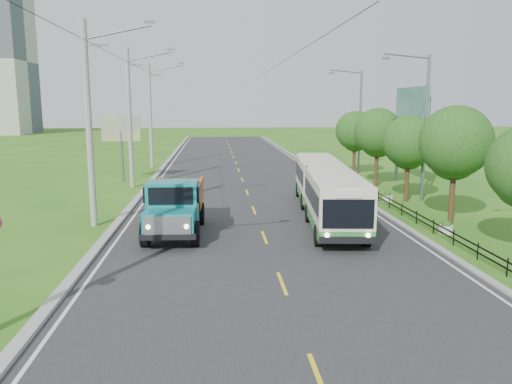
{
  "coord_description": "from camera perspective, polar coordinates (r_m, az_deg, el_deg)",
  "views": [
    {
      "loc": [
        -2.24,
        -16.02,
        5.99
      ],
      "look_at": [
        -0.27,
        7.32,
        1.9
      ],
      "focal_mm": 35.0,
      "sensor_mm": 36.0,
      "label": 1
    }
  ],
  "objects": [
    {
      "name": "pole_far",
      "position": [
        49.4,
        -11.95,
        8.65
      ],
      "size": [
        3.51,
        0.32,
        10.0
      ],
      "color": "gray",
      "rests_on": "ground"
    },
    {
      "name": "streetlight_far",
      "position": [
        45.88,
        11.62,
        8.34
      ],
      "size": [
        3.02,
        0.2,
        9.07
      ],
      "color": "slate",
      "rests_on": "ground"
    },
    {
      "name": "tree_back",
      "position": [
        43.93,
        11.26,
        6.66
      ],
      "size": [
        3.3,
        3.36,
        5.5
      ],
      "color": "#382314",
      "rests_on": "ground"
    },
    {
      "name": "tree_third",
      "position": [
        27.1,
        21.8,
        4.96
      ],
      "size": [
        3.6,
        3.62,
        6.0
      ],
      "color": "#382314",
      "rests_on": "ground"
    },
    {
      "name": "railing_right",
      "position": [
        32.23,
        13.8,
        -0.56
      ],
      "size": [
        0.04,
        40.0,
        0.6
      ],
      "primitive_type": "cube",
      "color": "black",
      "rests_on": "ground"
    },
    {
      "name": "pole_mid",
      "position": [
        37.52,
        -14.2,
        8.24
      ],
      "size": [
        3.51,
        0.32,
        10.0
      ],
      "color": "gray",
      "rests_on": "ground"
    },
    {
      "name": "ground",
      "position": [
        17.25,
        2.99,
        -10.43
      ],
      "size": [
        240.0,
        240.0,
        0.0
      ],
      "primitive_type": "plane",
      "color": "#2B6618",
      "rests_on": "ground"
    },
    {
      "name": "edge_line_right",
      "position": [
        37.58,
        8.94,
        0.64
      ],
      "size": [
        0.12,
        120.0,
        0.0
      ],
      "primitive_type": "cube",
      "color": "silver",
      "rests_on": "road"
    },
    {
      "name": "curb_left",
      "position": [
        36.84,
        -12.49,
        0.43
      ],
      "size": [
        0.4,
        120.0,
        0.15
      ],
      "primitive_type": "cube",
      "color": "#9E9E99",
      "rests_on": "ground"
    },
    {
      "name": "tree_fifth",
      "position": [
        38.19,
        13.75,
        6.41
      ],
      "size": [
        3.48,
        3.52,
        5.8
      ],
      "color": "#382314",
      "rests_on": "ground"
    },
    {
      "name": "tree_fourth",
      "position": [
        32.59,
        17.06,
        5.24
      ],
      "size": [
        3.24,
        3.31,
        5.4
      ],
      "color": "#382314",
      "rests_on": "ground"
    },
    {
      "name": "pole_near",
      "position": [
        25.75,
        -18.49,
        7.4
      ],
      "size": [
        3.51,
        0.32,
        10.0
      ],
      "color": "gray",
      "rests_on": "ground"
    },
    {
      "name": "road",
      "position": [
        36.58,
        -1.24,
        0.49
      ],
      "size": [
        14.0,
        120.0,
        0.02
      ],
      "primitive_type": "cube",
      "color": "#28282B",
      "rests_on": "ground"
    },
    {
      "name": "planter_mid",
      "position": [
        32.42,
        14.8,
        -0.56
      ],
      "size": [
        0.64,
        0.64,
        0.67
      ],
      "color": "silver",
      "rests_on": "ground"
    },
    {
      "name": "planter_near",
      "position": [
        25.2,
        20.86,
        -3.84
      ],
      "size": [
        0.64,
        0.64,
        0.67
      ],
      "color": "silver",
      "rests_on": "ground"
    },
    {
      "name": "edge_line_left",
      "position": [
        36.78,
        -11.63,
        0.36
      ],
      "size": [
        0.12,
        120.0,
        0.0
      ],
      "primitive_type": "cube",
      "color": "silver",
      "rests_on": "road"
    },
    {
      "name": "dump_truck",
      "position": [
        23.58,
        -9.23,
        -1.24
      ],
      "size": [
        2.63,
        6.32,
        2.62
      ],
      "rotation": [
        0.0,
        0.0,
        -0.03
      ],
      "color": "teal",
      "rests_on": "ground"
    },
    {
      "name": "planter_far",
      "position": [
        39.95,
        10.99,
        1.51
      ],
      "size": [
        0.64,
        0.64,
        0.67
      ],
      "color": "silver",
      "rests_on": "ground"
    },
    {
      "name": "curb_right",
      "position": [
        37.7,
        9.68,
        0.69
      ],
      "size": [
        0.3,
        120.0,
        0.1
      ],
      "primitive_type": "cube",
      "color": "#9E9E99",
      "rests_on": "ground"
    },
    {
      "name": "centre_dash",
      "position": [
        17.24,
        2.99,
        -10.36
      ],
      "size": [
        0.12,
        2.2,
        0.0
      ],
      "primitive_type": "cube",
      "color": "yellow",
      "rests_on": "road"
    },
    {
      "name": "billboard_right",
      "position": [
        38.85,
        17.36,
        8.51
      ],
      "size": [
        0.24,
        6.0,
        7.3
      ],
      "color": "slate",
      "rests_on": "ground"
    },
    {
      "name": "billboard_left",
      "position": [
        40.73,
        -15.17,
        6.57
      ],
      "size": [
        3.0,
        0.2,
        5.2
      ],
      "color": "slate",
      "rests_on": "ground"
    },
    {
      "name": "streetlight_mid",
      "position": [
        32.69,
        18.56,
        7.49
      ],
      "size": [
        3.02,
        0.2,
        9.07
      ],
      "color": "slate",
      "rests_on": "ground"
    },
    {
      "name": "bus",
      "position": [
        27.11,
        7.98,
        0.59
      ],
      "size": [
        3.64,
        14.36,
        2.74
      ],
      "rotation": [
        0.0,
        0.0,
        -0.1
      ],
      "color": "#327E35",
      "rests_on": "ground"
    }
  ]
}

